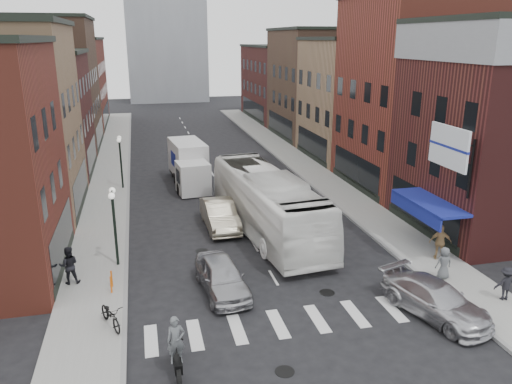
# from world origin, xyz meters

# --- Properties ---
(ground) EXTENTS (160.00, 160.00, 0.00)m
(ground) POSITION_xyz_m (0.00, 0.00, 0.00)
(ground) COLOR black
(ground) RESTS_ON ground
(sidewalk_left) EXTENTS (3.00, 74.00, 0.15)m
(sidewalk_left) POSITION_xyz_m (-8.50, 22.00, 0.07)
(sidewalk_left) COLOR gray
(sidewalk_left) RESTS_ON ground
(sidewalk_right) EXTENTS (3.00, 74.00, 0.15)m
(sidewalk_right) POSITION_xyz_m (8.50, 22.00, 0.07)
(sidewalk_right) COLOR gray
(sidewalk_right) RESTS_ON ground
(curb_left) EXTENTS (0.20, 74.00, 0.16)m
(curb_left) POSITION_xyz_m (-7.00, 22.00, 0.00)
(curb_left) COLOR gray
(curb_left) RESTS_ON ground
(curb_right) EXTENTS (0.20, 74.00, 0.16)m
(curb_right) POSITION_xyz_m (7.00, 22.00, 0.00)
(curb_right) COLOR gray
(curb_right) RESTS_ON ground
(crosswalk_stripes) EXTENTS (12.00, 2.20, 0.01)m
(crosswalk_stripes) POSITION_xyz_m (0.00, -3.00, 0.00)
(crosswalk_stripes) COLOR silver
(crosswalk_stripes) RESTS_ON ground
(bldg_left_mid_b) EXTENTS (10.30, 10.20, 10.30)m
(bldg_left_mid_b) POSITION_xyz_m (-14.99, 24.00, 5.15)
(bldg_left_mid_b) COLOR #461919
(bldg_left_mid_b) RESTS_ON ground
(bldg_left_far_a) EXTENTS (10.30, 12.20, 13.30)m
(bldg_left_far_a) POSITION_xyz_m (-14.99, 35.00, 6.65)
(bldg_left_far_a) COLOR #523729
(bldg_left_far_a) RESTS_ON ground
(bldg_left_far_b) EXTENTS (10.30, 16.20, 11.30)m
(bldg_left_far_b) POSITION_xyz_m (-14.99, 49.00, 5.65)
(bldg_left_far_b) COLOR maroon
(bldg_left_far_b) RESTS_ON ground
(bldg_right_corner) EXTENTS (10.30, 9.20, 12.30)m
(bldg_right_corner) POSITION_xyz_m (14.99, 4.50, 6.15)
(bldg_right_corner) COLOR #461919
(bldg_right_corner) RESTS_ON ground
(bldg_right_mid_a) EXTENTS (10.30, 10.20, 14.30)m
(bldg_right_mid_a) POSITION_xyz_m (15.00, 14.00, 7.15)
(bldg_right_mid_a) COLOR maroon
(bldg_right_mid_a) RESTS_ON ground
(bldg_right_mid_b) EXTENTS (10.30, 10.20, 11.30)m
(bldg_right_mid_b) POSITION_xyz_m (14.99, 24.00, 5.65)
(bldg_right_mid_b) COLOR #A37D59
(bldg_right_mid_b) RESTS_ON ground
(bldg_right_far_a) EXTENTS (10.30, 12.20, 12.30)m
(bldg_right_far_a) POSITION_xyz_m (14.99, 35.00, 6.15)
(bldg_right_far_a) COLOR #523729
(bldg_right_far_a) RESTS_ON ground
(bldg_right_far_b) EXTENTS (10.30, 16.20, 10.30)m
(bldg_right_far_b) POSITION_xyz_m (14.99, 49.00, 5.15)
(bldg_right_far_b) COLOR #461919
(bldg_right_far_b) RESTS_ON ground
(awning_blue) EXTENTS (1.80, 5.00, 0.78)m
(awning_blue) POSITION_xyz_m (8.93, 2.50, 2.63)
(awning_blue) COLOR navy
(awning_blue) RESTS_ON ground
(billboard_sign) EXTENTS (1.52, 3.00, 3.70)m
(billboard_sign) POSITION_xyz_m (8.59, 0.50, 6.13)
(billboard_sign) COLOR black
(billboard_sign) RESTS_ON ground
(streetlamp_near) EXTENTS (0.32, 1.22, 4.11)m
(streetlamp_near) POSITION_xyz_m (-7.40, 4.00, 2.91)
(streetlamp_near) COLOR black
(streetlamp_near) RESTS_ON ground
(streetlamp_far) EXTENTS (0.32, 1.22, 4.11)m
(streetlamp_far) POSITION_xyz_m (-7.40, 18.00, 2.91)
(streetlamp_far) COLOR black
(streetlamp_far) RESTS_ON ground
(bike_rack) EXTENTS (0.08, 0.68, 0.80)m
(bike_rack) POSITION_xyz_m (-7.60, 1.30, 0.55)
(bike_rack) COLOR #D8590C
(bike_rack) RESTS_ON sidewalk_left
(box_truck) EXTENTS (2.85, 7.81, 3.31)m
(box_truck) POSITION_xyz_m (-2.23, 18.11, 1.64)
(box_truck) COLOR silver
(box_truck) RESTS_ON ground
(motorcycle_rider) EXTENTS (0.64, 2.25, 2.29)m
(motorcycle_rider) POSITION_xyz_m (-5.17, -5.33, 1.07)
(motorcycle_rider) COLOR black
(motorcycle_rider) RESTS_ON ground
(transit_bus) EXTENTS (4.40, 13.54, 3.70)m
(transit_bus) POSITION_xyz_m (1.20, 6.91, 1.85)
(transit_bus) COLOR white
(transit_bus) RESTS_ON ground
(sedan_left_near) EXTENTS (2.29, 4.75, 1.56)m
(sedan_left_near) POSITION_xyz_m (-2.67, 0.18, 0.78)
(sedan_left_near) COLOR #A8A8AC
(sedan_left_near) RESTS_ON ground
(sedan_left_far) EXTENTS (1.90, 5.14, 1.68)m
(sedan_left_far) POSITION_xyz_m (-1.43, 8.28, 0.84)
(sedan_left_far) COLOR beige
(sedan_left_far) RESTS_ON ground
(curb_car) EXTENTS (3.45, 5.42, 1.46)m
(curb_car) POSITION_xyz_m (5.68, -3.85, 0.73)
(curb_car) COLOR #BDBCC1
(curb_car) RESTS_ON ground
(parked_bicycle) EXTENTS (1.37, 2.03, 1.01)m
(parked_bicycle) POSITION_xyz_m (-7.50, -1.86, 0.65)
(parked_bicycle) COLOR black
(parked_bicycle) RESTS_ON sidewalk_left
(ped_left_solo) EXTENTS (0.91, 0.55, 1.83)m
(ped_left_solo) POSITION_xyz_m (-9.51, 2.41, 1.06)
(ped_left_solo) COLOR black
(ped_left_solo) RESTS_ON sidewalk_left
(ped_right_a) EXTENTS (1.05, 0.62, 1.54)m
(ped_right_a) POSITION_xyz_m (9.27, -3.61, 0.92)
(ped_right_a) COLOR black
(ped_right_a) RESTS_ON sidewalk_right
(ped_right_b) EXTENTS (1.24, 0.92, 1.89)m
(ped_right_b) POSITION_xyz_m (8.88, 0.81, 1.10)
(ped_right_b) COLOR #95754C
(ped_right_b) RESTS_ON sidewalk_right
(ped_right_c) EXTENTS (0.80, 0.54, 1.58)m
(ped_right_c) POSITION_xyz_m (7.82, -1.17, 0.94)
(ped_right_c) COLOR #55585C
(ped_right_c) RESTS_ON sidewalk_right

